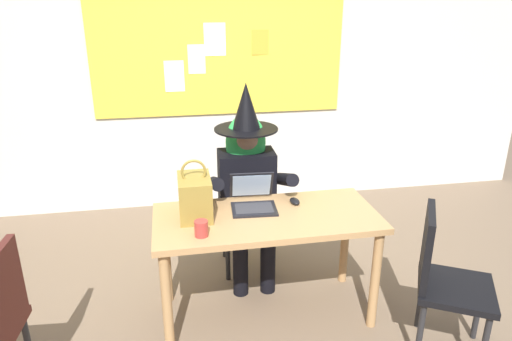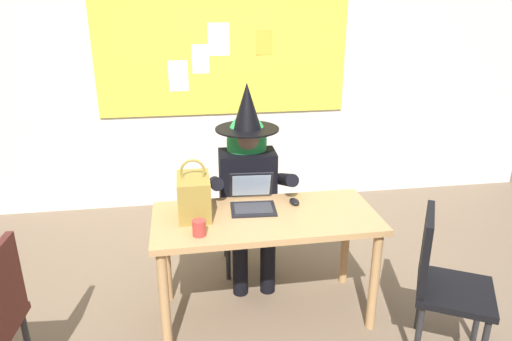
% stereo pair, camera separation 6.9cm
% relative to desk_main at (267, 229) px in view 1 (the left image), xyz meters
% --- Properties ---
extents(ground_plane, '(24.00, 24.00, 0.00)m').
position_rel_desk_main_xyz_m(ground_plane, '(-0.08, -0.14, -0.64)').
color(ground_plane, '#75604C').
extents(wall_back_bulletin, '(6.65, 2.13, 2.83)m').
position_rel_desk_main_xyz_m(wall_back_bulletin, '(-0.08, 1.94, 0.79)').
color(wall_back_bulletin, silver).
rests_on(wall_back_bulletin, ground).
extents(desk_main, '(1.43, 0.66, 0.74)m').
position_rel_desk_main_xyz_m(desk_main, '(0.00, 0.00, 0.00)').
color(desk_main, tan).
rests_on(desk_main, ground).
extents(chair_at_desk, '(0.44, 0.44, 0.89)m').
position_rel_desk_main_xyz_m(chair_at_desk, '(-0.03, 0.69, -0.14)').
color(chair_at_desk, '#2D3347').
rests_on(chair_at_desk, ground).
extents(person_costumed, '(0.60, 0.70, 1.48)m').
position_rel_desk_main_xyz_m(person_costumed, '(-0.03, 0.56, 0.16)').
color(person_costumed, black).
rests_on(person_costumed, ground).
extents(laptop, '(0.31, 0.34, 0.22)m').
position_rel_desk_main_xyz_m(laptop, '(-0.06, 0.15, 0.15)').
color(laptop, black).
rests_on(laptop, desk_main).
extents(computer_mouse, '(0.07, 0.11, 0.03)m').
position_rel_desk_main_xyz_m(computer_mouse, '(0.22, 0.14, 0.12)').
color(computer_mouse, black).
rests_on(computer_mouse, desk_main).
extents(handbag, '(0.20, 0.30, 0.38)m').
position_rel_desk_main_xyz_m(handbag, '(-0.44, 0.07, 0.23)').
color(handbag, olive).
rests_on(handbag, desk_main).
extents(coffee_mug, '(0.08, 0.08, 0.09)m').
position_rel_desk_main_xyz_m(coffee_mug, '(-0.43, -0.19, 0.15)').
color(coffee_mug, '#B23833').
rests_on(coffee_mug, desk_main).
extents(chair_extra_corner, '(0.57, 0.57, 0.91)m').
position_rel_desk_main_xyz_m(chair_extra_corner, '(0.95, -0.51, -0.13)').
color(chair_extra_corner, black).
rests_on(chair_extra_corner, ground).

